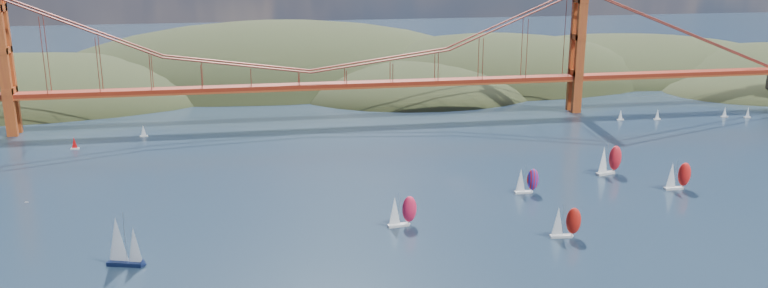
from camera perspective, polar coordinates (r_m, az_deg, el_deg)
headlands at (r=427.94m, az=-0.58°, el=3.37°), size 725.00×225.00×96.00m
bridge at (r=318.43m, az=-5.99°, el=7.32°), size 552.00×12.00×55.00m
sloop_navy at (r=191.15m, az=-19.31°, el=-7.07°), size 9.22×6.40×13.64m
racer_0 at (r=205.14m, az=1.36°, el=-5.09°), size 8.43×4.02×9.50m
racer_1 at (r=203.24m, az=13.65°, el=-5.77°), size 8.18×3.59×9.29m
racer_2 at (r=252.24m, az=21.47°, el=-2.23°), size 8.46×3.42×9.76m
racer_3 at (r=260.79m, az=16.77°, el=-1.13°), size 9.69×5.37×10.86m
racer_rwb at (r=235.57m, az=10.80°, el=-2.73°), size 7.61×3.07×8.78m
distant_boat_2 at (r=303.17m, az=-22.53°, el=0.06°), size 3.00×2.00×4.70m
distant_boat_3 at (r=313.24m, az=-17.86°, el=0.96°), size 3.00×2.00×4.70m
distant_boat_4 at (r=341.50m, az=17.58°, el=2.13°), size 3.00×2.00×4.70m
distant_boat_5 at (r=347.41m, az=20.11°, el=2.13°), size 3.00×2.00×4.70m
distant_boat_6 at (r=363.85m, az=24.53°, el=2.24°), size 3.00×2.00×4.70m
distant_boat_7 at (r=366.80m, az=25.98°, el=2.16°), size 3.00×2.00×4.70m
gull at (r=179.86m, az=-25.58°, el=-4.02°), size 0.90×0.25×0.17m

